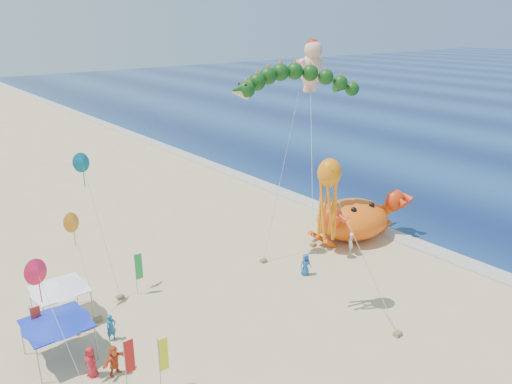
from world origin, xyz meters
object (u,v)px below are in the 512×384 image
at_px(canopy_blue, 56,320).
at_px(dragon_kite, 297,85).
at_px(cherub_kite, 312,64).
at_px(octopus_kite, 329,193).
at_px(canopy_white, 59,286).
at_px(crab_inflatable, 354,218).

bearing_deg(canopy_blue, dragon_kite, 8.06).
relative_size(dragon_kite, cherub_kite, 0.88).
bearing_deg(octopus_kite, canopy_blue, 159.04).
distance_m(dragon_kite, cherub_kite, 7.32).
height_order(dragon_kite, canopy_white, dragon_kite).
distance_m(crab_inflatable, canopy_white, 24.61).
relative_size(canopy_blue, canopy_white, 1.07).
xyz_separation_m(cherub_kite, canopy_blue, (-26.54, -7.26, -11.96)).
distance_m(cherub_kite, canopy_blue, 30.00).
xyz_separation_m(dragon_kite, cherub_kite, (5.81, 4.32, 1.00)).
height_order(octopus_kite, canopy_blue, octopus_kite).
bearing_deg(canopy_white, crab_inflatable, -7.11).
height_order(octopus_kite, canopy_white, octopus_kite).
relative_size(crab_inflatable, dragon_kite, 0.63).
height_order(crab_inflatable, canopy_blue, crab_inflatable).
height_order(crab_inflatable, cherub_kite, cherub_kite).
relative_size(dragon_kite, canopy_blue, 4.00).
bearing_deg(canopy_white, octopus_kite, -34.48).
xyz_separation_m(crab_inflatable, dragon_kite, (-5.06, 2.28, 11.61)).
bearing_deg(canopy_white, canopy_blue, -110.47).
xyz_separation_m(dragon_kite, canopy_blue, (-20.73, -2.94, -10.96)).
bearing_deg(crab_inflatable, canopy_blue, -178.55).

